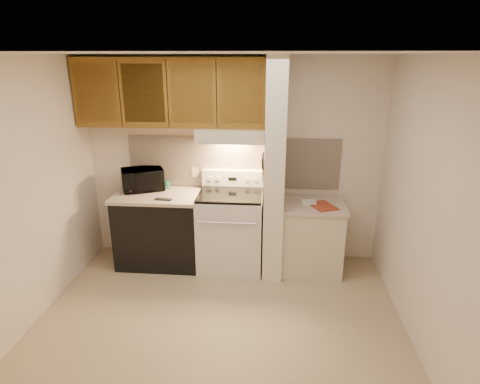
# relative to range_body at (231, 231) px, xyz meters

# --- Properties ---
(floor) EXTENTS (3.60, 3.60, 0.00)m
(floor) POSITION_rel_range_body_xyz_m (0.00, -1.16, -0.46)
(floor) COLOR tan
(floor) RESTS_ON ground
(ceiling) EXTENTS (3.60, 3.60, 0.00)m
(ceiling) POSITION_rel_range_body_xyz_m (0.00, -1.16, 2.04)
(ceiling) COLOR white
(ceiling) RESTS_ON wall_back
(wall_back) EXTENTS (3.60, 2.50, 0.02)m
(wall_back) POSITION_rel_range_body_xyz_m (0.00, 0.34, 0.79)
(wall_back) COLOR silver
(wall_back) RESTS_ON floor
(wall_left) EXTENTS (0.02, 3.00, 2.50)m
(wall_left) POSITION_rel_range_body_xyz_m (-1.80, -1.16, 0.79)
(wall_left) COLOR silver
(wall_left) RESTS_ON floor
(wall_right) EXTENTS (0.02, 3.00, 2.50)m
(wall_right) POSITION_rel_range_body_xyz_m (1.80, -1.16, 0.79)
(wall_right) COLOR silver
(wall_right) RESTS_ON floor
(backsplash) EXTENTS (2.60, 0.02, 0.63)m
(backsplash) POSITION_rel_range_body_xyz_m (0.00, 0.33, 0.78)
(backsplash) COLOR beige
(backsplash) RESTS_ON wall_back
(range_body) EXTENTS (0.76, 0.65, 0.92)m
(range_body) POSITION_rel_range_body_xyz_m (0.00, 0.00, 0.00)
(range_body) COLOR silver
(range_body) RESTS_ON floor
(oven_window) EXTENTS (0.50, 0.01, 0.30)m
(oven_window) POSITION_rel_range_body_xyz_m (0.00, -0.32, 0.04)
(oven_window) COLOR black
(oven_window) RESTS_ON range_body
(oven_handle) EXTENTS (0.65, 0.02, 0.02)m
(oven_handle) POSITION_rel_range_body_xyz_m (0.00, -0.35, 0.26)
(oven_handle) COLOR silver
(oven_handle) RESTS_ON range_body
(cooktop) EXTENTS (0.74, 0.64, 0.03)m
(cooktop) POSITION_rel_range_body_xyz_m (0.00, 0.00, 0.48)
(cooktop) COLOR black
(cooktop) RESTS_ON range_body
(range_backguard) EXTENTS (0.76, 0.08, 0.20)m
(range_backguard) POSITION_rel_range_body_xyz_m (0.00, 0.28, 0.59)
(range_backguard) COLOR silver
(range_backguard) RESTS_ON range_body
(range_display) EXTENTS (0.10, 0.01, 0.04)m
(range_display) POSITION_rel_range_body_xyz_m (0.00, 0.24, 0.59)
(range_display) COLOR black
(range_display) RESTS_ON range_backguard
(range_knob_left_outer) EXTENTS (0.05, 0.02, 0.05)m
(range_knob_left_outer) POSITION_rel_range_body_xyz_m (-0.28, 0.24, 0.59)
(range_knob_left_outer) COLOR silver
(range_knob_left_outer) RESTS_ON range_backguard
(range_knob_left_inner) EXTENTS (0.05, 0.02, 0.05)m
(range_knob_left_inner) POSITION_rel_range_body_xyz_m (-0.18, 0.24, 0.59)
(range_knob_left_inner) COLOR silver
(range_knob_left_inner) RESTS_ON range_backguard
(range_knob_right_inner) EXTENTS (0.05, 0.02, 0.05)m
(range_knob_right_inner) POSITION_rel_range_body_xyz_m (0.18, 0.24, 0.59)
(range_knob_right_inner) COLOR silver
(range_knob_right_inner) RESTS_ON range_backguard
(range_knob_right_outer) EXTENTS (0.05, 0.02, 0.05)m
(range_knob_right_outer) POSITION_rel_range_body_xyz_m (0.28, 0.24, 0.59)
(range_knob_right_outer) COLOR silver
(range_knob_right_outer) RESTS_ON range_backguard
(dishwasher_front) EXTENTS (1.00, 0.63, 0.87)m
(dishwasher_front) POSITION_rel_range_body_xyz_m (-0.88, 0.01, -0.03)
(dishwasher_front) COLOR black
(dishwasher_front) RESTS_ON floor
(left_countertop) EXTENTS (1.04, 0.67, 0.04)m
(left_countertop) POSITION_rel_range_body_xyz_m (-0.88, 0.01, 0.43)
(left_countertop) COLOR beige
(left_countertop) RESTS_ON dishwasher_front
(spoon_rest) EXTENTS (0.20, 0.09, 0.01)m
(spoon_rest) POSITION_rel_range_body_xyz_m (-0.76, -0.19, 0.46)
(spoon_rest) COLOR black
(spoon_rest) RESTS_ON left_countertop
(teal_jar) EXTENTS (0.11, 0.11, 0.10)m
(teal_jar) POSITION_rel_range_body_xyz_m (-0.83, 0.23, 0.50)
(teal_jar) COLOR #236053
(teal_jar) RESTS_ON left_countertop
(outlet) EXTENTS (0.08, 0.01, 0.12)m
(outlet) POSITION_rel_range_body_xyz_m (-0.48, 0.32, 0.64)
(outlet) COLOR beige
(outlet) RESTS_ON backsplash
(microwave) EXTENTS (0.58, 0.50, 0.27)m
(microwave) POSITION_rel_range_body_xyz_m (-1.10, 0.15, 0.58)
(microwave) COLOR black
(microwave) RESTS_ON left_countertop
(partition_pillar) EXTENTS (0.22, 0.70, 2.50)m
(partition_pillar) POSITION_rel_range_body_xyz_m (0.51, -0.01, 0.79)
(partition_pillar) COLOR #ECE7CD
(partition_pillar) RESTS_ON floor
(pillar_trim) EXTENTS (0.01, 0.70, 0.04)m
(pillar_trim) POSITION_rel_range_body_xyz_m (0.39, -0.01, 0.84)
(pillar_trim) COLOR brown
(pillar_trim) RESTS_ON partition_pillar
(knife_strip) EXTENTS (0.02, 0.42, 0.04)m
(knife_strip) POSITION_rel_range_body_xyz_m (0.39, -0.06, 0.86)
(knife_strip) COLOR black
(knife_strip) RESTS_ON partition_pillar
(knife_blade_a) EXTENTS (0.01, 0.03, 0.16)m
(knife_blade_a) POSITION_rel_range_body_xyz_m (0.38, -0.22, 0.76)
(knife_blade_a) COLOR silver
(knife_blade_a) RESTS_ON knife_strip
(knife_handle_a) EXTENTS (0.02, 0.02, 0.10)m
(knife_handle_a) POSITION_rel_range_body_xyz_m (0.38, -0.21, 0.91)
(knife_handle_a) COLOR black
(knife_handle_a) RESTS_ON knife_strip
(knife_blade_b) EXTENTS (0.01, 0.04, 0.18)m
(knife_blade_b) POSITION_rel_range_body_xyz_m (0.38, -0.12, 0.75)
(knife_blade_b) COLOR silver
(knife_blade_b) RESTS_ON knife_strip
(knife_handle_b) EXTENTS (0.02, 0.02, 0.10)m
(knife_handle_b) POSITION_rel_range_body_xyz_m (0.38, -0.15, 0.91)
(knife_handle_b) COLOR black
(knife_handle_b) RESTS_ON knife_strip
(knife_blade_c) EXTENTS (0.01, 0.04, 0.20)m
(knife_blade_c) POSITION_rel_range_body_xyz_m (0.38, -0.07, 0.74)
(knife_blade_c) COLOR silver
(knife_blade_c) RESTS_ON knife_strip
(knife_handle_c) EXTENTS (0.02, 0.02, 0.10)m
(knife_handle_c) POSITION_rel_range_body_xyz_m (0.38, -0.06, 0.91)
(knife_handle_c) COLOR black
(knife_handle_c) RESTS_ON knife_strip
(knife_blade_d) EXTENTS (0.01, 0.04, 0.16)m
(knife_blade_d) POSITION_rel_range_body_xyz_m (0.38, 0.03, 0.76)
(knife_blade_d) COLOR silver
(knife_blade_d) RESTS_ON knife_strip
(knife_handle_d) EXTENTS (0.02, 0.02, 0.10)m
(knife_handle_d) POSITION_rel_range_body_xyz_m (0.38, 0.03, 0.91)
(knife_handle_d) COLOR black
(knife_handle_d) RESTS_ON knife_strip
(knife_blade_e) EXTENTS (0.01, 0.04, 0.18)m
(knife_blade_e) POSITION_rel_range_body_xyz_m (0.38, 0.09, 0.75)
(knife_blade_e) COLOR silver
(knife_blade_e) RESTS_ON knife_strip
(knife_handle_e) EXTENTS (0.02, 0.02, 0.10)m
(knife_handle_e) POSITION_rel_range_body_xyz_m (0.38, 0.11, 0.91)
(knife_handle_e) COLOR black
(knife_handle_e) RESTS_ON knife_strip
(oven_mitt) EXTENTS (0.03, 0.09, 0.21)m
(oven_mitt) POSITION_rel_range_body_xyz_m (0.38, 0.17, 0.70)
(oven_mitt) COLOR slate
(oven_mitt) RESTS_ON partition_pillar
(right_cab_base) EXTENTS (0.70, 0.60, 0.81)m
(right_cab_base) POSITION_rel_range_body_xyz_m (0.97, -0.01, -0.06)
(right_cab_base) COLOR beige
(right_cab_base) RESTS_ON floor
(right_countertop) EXTENTS (0.74, 0.64, 0.04)m
(right_countertop) POSITION_rel_range_body_xyz_m (0.97, -0.01, 0.37)
(right_countertop) COLOR beige
(right_countertop) RESTS_ON right_cab_base
(red_folder) EXTENTS (0.36, 0.40, 0.01)m
(red_folder) POSITION_rel_range_body_xyz_m (1.07, -0.09, 0.40)
(red_folder) COLOR #9D3822
(red_folder) RESTS_ON right_countertop
(white_box) EXTENTS (0.16, 0.11, 0.04)m
(white_box) POSITION_rel_range_body_xyz_m (0.92, -0.02, 0.41)
(white_box) COLOR white
(white_box) RESTS_ON right_countertop
(range_hood) EXTENTS (0.78, 0.44, 0.15)m
(range_hood) POSITION_rel_range_body_xyz_m (0.00, 0.12, 1.17)
(range_hood) COLOR beige
(range_hood) RESTS_ON upper_cabinets
(hood_lip) EXTENTS (0.78, 0.04, 0.06)m
(hood_lip) POSITION_rel_range_body_xyz_m (0.00, -0.08, 1.12)
(hood_lip) COLOR beige
(hood_lip) RESTS_ON range_hood
(upper_cabinets) EXTENTS (2.18, 0.33, 0.77)m
(upper_cabinets) POSITION_rel_range_body_xyz_m (-0.69, 0.17, 1.62)
(upper_cabinets) COLOR brown
(upper_cabinets) RESTS_ON wall_back
(cab_door_a) EXTENTS (0.46, 0.01, 0.63)m
(cab_door_a) POSITION_rel_range_body_xyz_m (-1.51, 0.01, 1.62)
(cab_door_a) COLOR brown
(cab_door_a) RESTS_ON upper_cabinets
(cab_gap_a) EXTENTS (0.01, 0.01, 0.73)m
(cab_gap_a) POSITION_rel_range_body_xyz_m (-1.23, 0.01, 1.62)
(cab_gap_a) COLOR black
(cab_gap_a) RESTS_ON upper_cabinets
(cab_door_b) EXTENTS (0.46, 0.01, 0.63)m
(cab_door_b) POSITION_rel_range_body_xyz_m (-0.96, 0.01, 1.62)
(cab_door_b) COLOR brown
(cab_door_b) RESTS_ON upper_cabinets
(cab_gap_b) EXTENTS (0.01, 0.01, 0.73)m
(cab_gap_b) POSITION_rel_range_body_xyz_m (-0.69, 0.01, 1.62)
(cab_gap_b) COLOR black
(cab_gap_b) RESTS_ON upper_cabinets
(cab_door_c) EXTENTS (0.46, 0.01, 0.63)m
(cab_door_c) POSITION_rel_range_body_xyz_m (-0.42, 0.01, 1.62)
(cab_door_c) COLOR brown
(cab_door_c) RESTS_ON upper_cabinets
(cab_gap_c) EXTENTS (0.01, 0.01, 0.73)m
(cab_gap_c) POSITION_rel_range_body_xyz_m (-0.14, 0.01, 1.62)
(cab_gap_c) COLOR black
(cab_gap_c) RESTS_ON upper_cabinets
(cab_door_d) EXTENTS (0.46, 0.01, 0.63)m
(cab_door_d) POSITION_rel_range_body_xyz_m (0.13, 0.01, 1.62)
(cab_door_d) COLOR brown
(cab_door_d) RESTS_ON upper_cabinets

